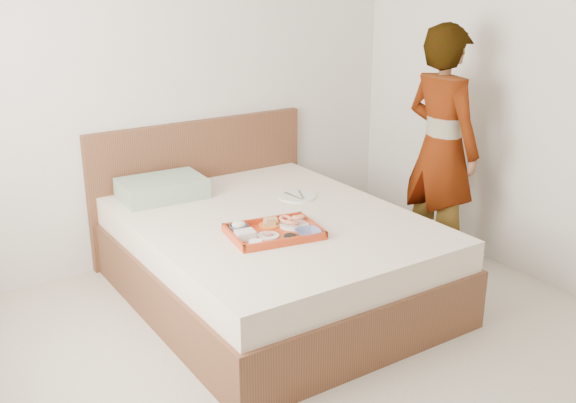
# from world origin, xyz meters

# --- Properties ---
(ground) EXTENTS (3.50, 4.00, 0.01)m
(ground) POSITION_xyz_m (0.00, 0.00, 0.00)
(ground) COLOR beige
(ground) RESTS_ON ground
(wall_back) EXTENTS (3.50, 0.01, 2.60)m
(wall_back) POSITION_xyz_m (0.00, 2.00, 1.30)
(wall_back) COLOR silver
(wall_back) RESTS_ON ground
(bed) EXTENTS (1.65, 2.00, 0.53)m
(bed) POSITION_xyz_m (0.15, 1.00, 0.27)
(bed) COLOR brown
(bed) RESTS_ON ground
(headboard) EXTENTS (1.65, 0.06, 0.95)m
(headboard) POSITION_xyz_m (0.15, 1.97, 0.47)
(headboard) COLOR brown
(headboard) RESTS_ON ground
(pillow) EXTENTS (0.55, 0.39, 0.13)m
(pillow) POSITION_xyz_m (-0.26, 1.71, 0.59)
(pillow) COLOR #A1B5A4
(pillow) RESTS_ON bed
(tray) EXTENTS (0.56, 0.44, 0.05)m
(tray) POSITION_xyz_m (0.00, 0.75, 0.55)
(tray) COLOR #B93819
(tray) RESTS_ON bed
(prawn_plate) EXTENTS (0.20, 0.20, 0.01)m
(prawn_plate) POSITION_xyz_m (0.16, 0.78, 0.55)
(prawn_plate) COLOR white
(prawn_plate) RESTS_ON tray
(navy_bowl_big) EXTENTS (0.16, 0.16, 0.03)m
(navy_bowl_big) POSITION_xyz_m (0.14, 0.61, 0.56)
(navy_bowl_big) COLOR navy
(navy_bowl_big) RESTS_ON tray
(sauce_dish) EXTENTS (0.08, 0.08, 0.03)m
(sauce_dish) POSITION_xyz_m (0.02, 0.61, 0.56)
(sauce_dish) COLOR black
(sauce_dish) RESTS_ON tray
(meat_plate) EXTENTS (0.14, 0.14, 0.01)m
(meat_plate) POSITION_xyz_m (-0.05, 0.72, 0.55)
(meat_plate) COLOR white
(meat_plate) RESTS_ON tray
(bread_plate) EXTENTS (0.14, 0.14, 0.01)m
(bread_plate) POSITION_xyz_m (0.04, 0.86, 0.55)
(bread_plate) COLOR orange
(bread_plate) RESTS_ON tray
(salad_bowl) EXTENTS (0.13, 0.13, 0.03)m
(salad_bowl) POSITION_xyz_m (-0.14, 0.89, 0.56)
(salad_bowl) COLOR navy
(salad_bowl) RESTS_ON tray
(plastic_tub) EXTENTS (0.12, 0.10, 0.05)m
(plastic_tub) POSITION_xyz_m (-0.17, 0.76, 0.57)
(plastic_tub) COLOR silver
(plastic_tub) RESTS_ON tray
(cheese_round) EXTENTS (0.08, 0.08, 0.03)m
(cheese_round) POSITION_xyz_m (-0.18, 0.65, 0.56)
(cheese_round) COLOR white
(cheese_round) RESTS_ON tray
(dinner_plate) EXTENTS (0.30, 0.30, 0.01)m
(dinner_plate) POSITION_xyz_m (0.49, 1.23, 0.54)
(dinner_plate) COLOR white
(dinner_plate) RESTS_ON bed
(person) EXTENTS (0.39, 0.60, 1.64)m
(person) POSITION_xyz_m (1.38, 0.83, 0.82)
(person) COLOR white
(person) RESTS_ON ground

